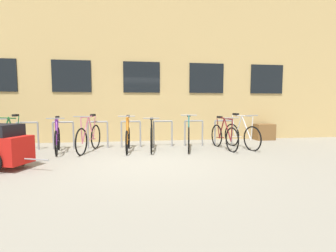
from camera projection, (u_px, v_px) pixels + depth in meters
name	position (u px, v px, depth m)	size (l,w,h in m)	color
ground_plane	(147.00, 160.00, 5.83)	(42.00, 42.00, 0.00)	gray
storefront_building	(139.00, 66.00, 12.09)	(28.00, 6.90, 6.48)	tan
bike_rack	(131.00, 131.00, 7.61)	(6.63, 0.05, 0.83)	gray
bicycle_maroon	(224.00, 136.00, 7.34)	(0.44, 1.68, 0.99)	black
bicycle_teal	(189.00, 136.00, 7.23)	(0.53, 1.71, 1.07)	black
bicycle_black	(152.00, 137.00, 7.20)	(0.44, 1.80, 0.99)	black
bicycle_purple	(57.00, 139.00, 6.81)	(0.51, 1.62, 1.02)	black
bicycle_green	(10.00, 139.00, 6.55)	(0.44, 1.83, 1.08)	black
bicycle_pink	(89.00, 137.00, 6.96)	(0.52, 1.75, 1.07)	black
bicycle_orange	(128.00, 138.00, 7.05)	(0.44, 1.66, 1.05)	black
bicycle_white	(241.00, 135.00, 7.48)	(0.55, 1.65, 1.08)	black
bike_trailer	(5.00, 146.00, 5.02)	(1.47, 0.88, 0.94)	red
planter_box	(264.00, 132.00, 9.26)	(0.70, 0.44, 0.60)	brown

